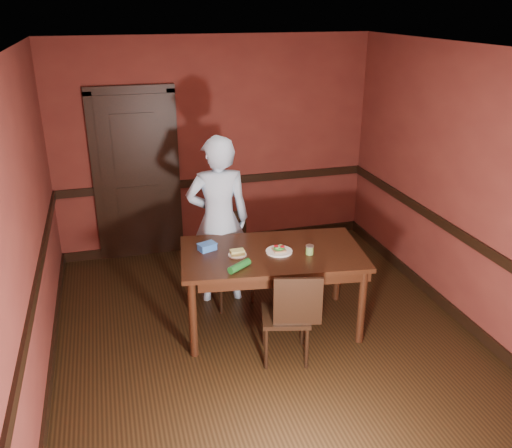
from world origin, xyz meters
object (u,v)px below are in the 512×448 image
person (219,220)px  sandwich_plate (279,250)px  dining_table (272,289)px  sauce_jar (310,250)px  chair_near (285,314)px  chair_far (227,261)px  food_tub (207,247)px  cheese_saucer (237,253)px

person → sandwich_plate: size_ratio=7.14×
dining_table → sauce_jar: size_ratio=18.94×
dining_table → chair_near: bearing=-86.2°
chair_far → sauce_jar: bearing=-66.5°
chair_far → chair_near: chair_far is taller
chair_far → food_tub: bearing=-143.2°
dining_table → chair_far: bearing=125.9°
dining_table → sandwich_plate: bearing=-17.8°
person → food_tub: size_ratio=9.21×
chair_far → food_tub: (-0.28, -0.39, 0.38)m
person → cheese_saucer: person is taller
person → sauce_jar: 1.10m
dining_table → chair_far: chair_far is taller
chair_near → sauce_jar: sauce_jar is taller
person → sandwich_plate: person is taller
dining_table → sauce_jar: sauce_jar is taller
sauce_jar → sandwich_plate: bearing=155.6°
food_tub → sauce_jar: bearing=-40.2°
dining_table → food_tub: food_tub is taller
chair_far → chair_near: bearing=-93.6°
chair_near → person: 1.36m
chair_near → cheese_saucer: chair_near is taller
chair_far → chair_near: 1.16m
dining_table → sandwich_plate: size_ratio=6.81×
sandwich_plate → cheese_saucer: sandwich_plate is taller
sandwich_plate → sauce_jar: size_ratio=2.78×
cheese_saucer → sauce_jar: bearing=-13.5°
dining_table → chair_far: size_ratio=1.82×
food_tub → cheese_saucer: bearing=-56.5°
chair_far → person: person is taller
chair_far → chair_near: size_ratio=1.06×
dining_table → chair_near: chair_near is taller
chair_near → food_tub: size_ratio=4.54×
chair_far → sandwich_plate: 0.81m
dining_table → sandwich_plate: 0.43m
sauce_jar → food_tub: (-0.92, 0.35, -0.01)m
chair_far → cheese_saucer: chair_far is taller
cheese_saucer → food_tub: bearing=142.7°
dining_table → chair_far: 0.67m
chair_near → food_tub: 1.01m
person → sauce_jar: person is taller
chair_far → person: 0.45m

